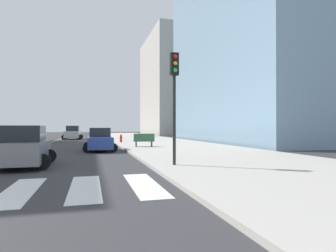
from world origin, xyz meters
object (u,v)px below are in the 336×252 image
at_px(car_blue_third, 100,140).
at_px(car_white_second, 11,135).
at_px(traffic_light_near_corner, 174,86).
at_px(car_red_fifth, 31,132).
at_px(car_silver_sixth, 73,133).
at_px(fire_hydrant, 121,138).
at_px(car_gray_fourth, 24,147).
at_px(park_bench, 144,140).

bearing_deg(car_blue_third, car_white_second, -59.35).
height_order(car_blue_third, traffic_light_near_corner, traffic_light_near_corner).
bearing_deg(car_red_fifth, traffic_light_near_corner, -72.55).
bearing_deg(car_silver_sixth, fire_hydrant, 116.19).
bearing_deg(car_gray_fourth, car_silver_sixth, -92.29).
bearing_deg(car_blue_third, car_red_fifth, -71.19).
bearing_deg(car_white_second, fire_hydrant, -27.96).
relative_size(car_red_fifth, park_bench, 2.50).
height_order(car_blue_third, car_silver_sixth, car_silver_sixth).
bearing_deg(car_silver_sixth, car_gray_fourth, 91.41).
height_order(car_red_fifth, fire_hydrant, car_red_fifth).
relative_size(park_bench, fire_hydrant, 2.07).
bearing_deg(car_silver_sixth, traffic_light_near_corner, 102.75).
distance_m(car_white_second, car_gray_fourth, 26.03).
xyz_separation_m(car_white_second, car_blue_third, (10.35, -17.21, -0.05)).
height_order(car_white_second, fire_hydrant, car_white_second).
bearing_deg(car_blue_third, park_bench, -153.74).
height_order(car_gray_fourth, car_red_fifth, car_red_fifth).
xyz_separation_m(car_white_second, park_bench, (14.14, -15.30, -0.20)).
distance_m(car_gray_fourth, park_bench, 12.36).
distance_m(car_blue_third, car_silver_sixth, 23.17).
xyz_separation_m(traffic_light_near_corner, park_bench, (0.84, 12.18, -2.97)).
height_order(car_silver_sixth, traffic_light_near_corner, traffic_light_near_corner).
distance_m(car_red_fifth, fire_hydrant, 24.57).
bearing_deg(fire_hydrant, traffic_light_near_corner, -88.98).
relative_size(car_blue_third, car_silver_sixth, 0.86).
bearing_deg(fire_hydrant, car_gray_fourth, -109.55).
height_order(car_red_fifth, traffic_light_near_corner, traffic_light_near_corner).
xyz_separation_m(car_blue_third, car_red_fifth, (-10.59, 30.42, 0.12)).
distance_m(car_gray_fourth, fire_hydrant, 18.73).
bearing_deg(car_red_fifth, park_bench, -64.19).
bearing_deg(park_bench, fire_hydrant, 13.76).
relative_size(car_white_second, car_silver_sixth, 0.92).
height_order(car_red_fifth, park_bench, car_red_fifth).
distance_m(car_blue_third, car_gray_fourth, 8.76).
bearing_deg(fire_hydrant, car_white_second, 149.88).
bearing_deg(car_blue_third, car_silver_sixth, -82.10).
bearing_deg(car_gray_fourth, car_blue_third, -116.44).
distance_m(car_red_fifth, traffic_light_near_corner, 42.98).
height_order(car_gray_fourth, park_bench, car_gray_fourth).
bearing_deg(car_blue_third, fire_hydrant, -105.39).
xyz_separation_m(car_silver_sixth, park_bench, (7.13, -21.02, -0.28)).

